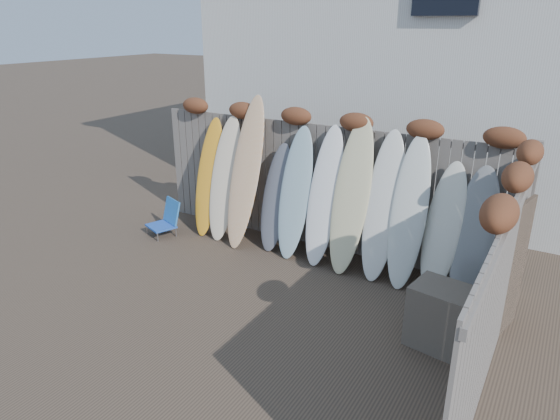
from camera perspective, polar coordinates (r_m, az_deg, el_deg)
The scene contains 18 objects.
ground at distance 6.52m, azimuth -5.50°, elevation -11.50°, with size 80.00×80.00×0.00m, color #493A2D.
back_fence at distance 7.88m, azimuth 4.82°, elevation 3.82°, with size 6.05×0.28×2.24m.
right_fence at distance 5.22m, azimuth 23.84°, elevation -7.68°, with size 0.28×4.40×2.24m.
house at distance 11.27m, azimuth 17.08°, elevation 18.54°, with size 8.50×5.50×6.33m.
beach_chair at distance 8.83m, azimuth -12.86°, elevation -0.97°, with size 0.60×0.61×0.60m.
wooden_crate at distance 6.01m, azimuth 17.82°, elevation -11.48°, with size 0.63×0.53×0.74m, color #52483D.
lattice_panel at distance 6.16m, azimuth 24.52°, elevation -6.81°, with size 0.05×1.09×1.64m, color #372C21.
surfboard_0 at distance 8.61m, azimuth -8.13°, elevation 3.74°, with size 0.46×0.07×2.04m, color orange.
surfboard_1 at distance 8.38m, azimuth -6.32°, elevation 3.58°, with size 0.53×0.07×2.11m, color beige.
surfboard_2 at distance 8.04m, azimuth -3.95°, elevation 4.29°, with size 0.53×0.07×2.50m, color #FFD598.
surfboard_3 at distance 7.93m, azimuth -0.45°, elevation 1.42°, with size 0.48×0.07×1.75m, color #595B66.
surfboard_4 at distance 7.68m, azimuth 1.75°, elevation 1.97°, with size 0.50×0.07×2.07m, color #8DACB9.
surfboard_5 at distance 7.47m, azimuth 5.07°, elevation 1.60°, with size 0.49×0.07×2.14m, color white.
surfboard_6 at distance 7.26m, azimuth 8.14°, elevation 1.55°, with size 0.54×0.07×2.31m, color beige.
surfboard_7 at distance 7.14m, azimuth 11.66°, elevation 0.43°, with size 0.50×0.07×2.17m, color white.
surfboard_8 at distance 7.02m, azimuth 14.51°, elevation -0.28°, with size 0.49×0.07×2.15m, color silver.
surfboard_9 at distance 7.04m, azimuth 18.16°, elevation -1.97°, with size 0.50×0.07×1.82m, color white.
surfboard_10 at distance 6.97m, azimuth 21.31°, elevation -2.61°, with size 0.54×0.07×1.82m, color gray.
Camera 1 is at (3.33, -4.40, 3.47)m, focal length 32.00 mm.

